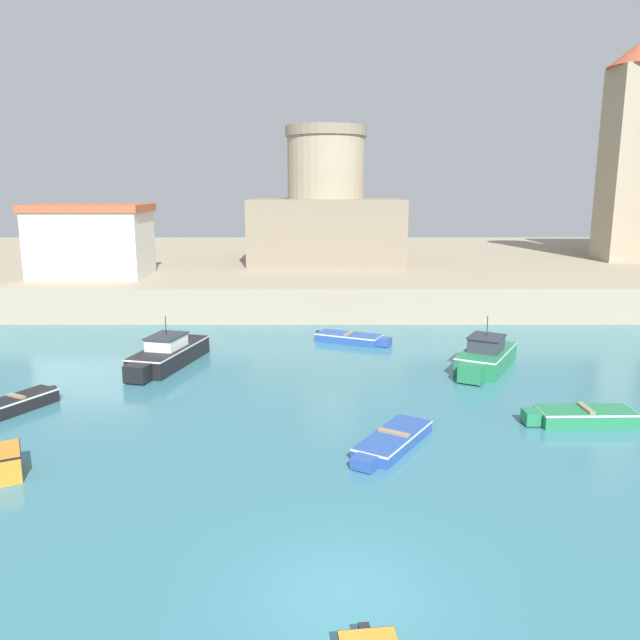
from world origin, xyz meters
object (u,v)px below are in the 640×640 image
object	(u,v)px
dinghy_blue_1	(395,440)
motorboat_black_9	(171,354)
motorboat_green_5	(489,357)
dinghy_green_7	(585,416)
dinghy_blue_0	(354,338)
harbor_shed_near_wharf	(94,240)
fortress	(329,217)
dinghy_black_2	(18,403)

from	to	relation	value
dinghy_blue_1	motorboat_black_9	bearing A→B (deg)	135.01
motorboat_green_5	dinghy_green_7	world-z (taller)	motorboat_green_5
dinghy_blue_0	harbor_shed_near_wharf	xyz separation A→B (m)	(-17.19, 9.82, 4.43)
fortress	harbor_shed_near_wharf	world-z (taller)	fortress
motorboat_black_9	fortress	bearing A→B (deg)	72.64
fortress	motorboat_black_9	bearing A→B (deg)	-107.36
dinghy_blue_1	motorboat_green_5	world-z (taller)	motorboat_green_5
harbor_shed_near_wharf	fortress	bearing A→B (deg)	32.21
dinghy_blue_1	fortress	distance (m)	34.25
dinghy_blue_1	motorboat_black_9	xyz separation A→B (m)	(-9.43, 9.42, 0.33)
dinghy_blue_1	motorboat_green_5	distance (m)	10.24
dinghy_black_2	harbor_shed_near_wharf	world-z (taller)	harbor_shed_near_wharf
dinghy_black_2	fortress	size ratio (longest dim) A/B	0.28
dinghy_blue_1	dinghy_black_2	bearing A→B (deg)	166.58
dinghy_blue_0	dinghy_black_2	xyz separation A→B (m)	(-13.01, -10.59, 0.04)
motorboat_green_5	motorboat_black_9	distance (m)	14.70
dinghy_black_2	fortress	world-z (taller)	fortress
dinghy_blue_1	fortress	world-z (taller)	fortress
motorboat_green_5	motorboat_black_9	xyz separation A→B (m)	(-14.69, 0.65, -0.03)
dinghy_blue_0	dinghy_blue_1	world-z (taller)	dinghy_blue_0
dinghy_black_2	dinghy_green_7	size ratio (longest dim) A/B	0.88
dinghy_blue_1	dinghy_blue_0	bearing A→B (deg)	92.62
dinghy_black_2	motorboat_green_5	bearing A→B (deg)	16.27
dinghy_blue_1	motorboat_black_9	world-z (taller)	motorboat_black_9
dinghy_green_7	motorboat_black_9	xyz separation A→B (m)	(-16.32, 7.43, 0.26)
dinghy_blue_0	motorboat_green_5	xyz separation A→B (m)	(5.89, -5.07, 0.33)
dinghy_black_2	motorboat_black_9	bearing A→B (deg)	55.61
dinghy_blue_1	dinghy_green_7	bearing A→B (deg)	16.12
dinghy_black_2	dinghy_green_7	distance (m)	20.58
dinghy_blue_1	dinghy_black_2	xyz separation A→B (m)	(-13.65, 3.26, 0.07)
dinghy_black_2	harbor_shed_near_wharf	bearing A→B (deg)	101.57
dinghy_blue_0	dinghy_green_7	bearing A→B (deg)	-57.57
dinghy_black_2	motorboat_green_5	size ratio (longest dim) A/B	0.65
dinghy_blue_1	motorboat_black_9	size ratio (longest dim) A/B	0.65
motorboat_black_9	fortress	xyz separation A→B (m)	(7.60, 24.32, 5.28)
motorboat_black_9	motorboat_green_5	bearing A→B (deg)	-2.53
dinghy_blue_0	harbor_shed_near_wharf	size ratio (longest dim) A/B	0.53
dinghy_green_7	motorboat_green_5	bearing A→B (deg)	103.56
dinghy_black_2	motorboat_green_5	xyz separation A→B (m)	(18.91, 5.52, 0.29)
fortress	harbor_shed_near_wharf	xyz separation A→B (m)	(-16.00, -10.08, -1.15)
dinghy_black_2	dinghy_blue_1	bearing A→B (deg)	-13.42
harbor_shed_near_wharf	dinghy_black_2	bearing A→B (deg)	-78.43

